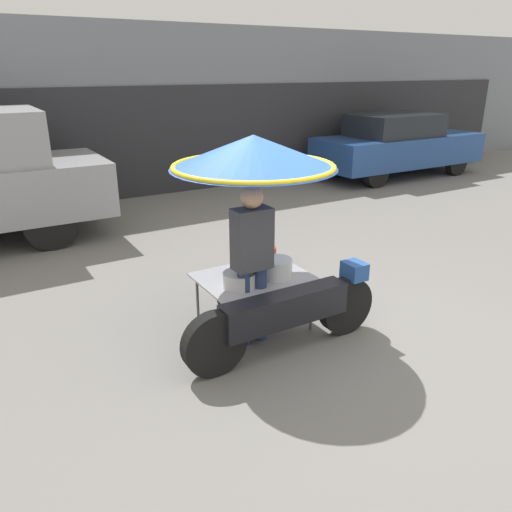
{
  "coord_description": "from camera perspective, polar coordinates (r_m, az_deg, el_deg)",
  "views": [
    {
      "loc": [
        -2.95,
        -3.61,
        2.68
      ],
      "look_at": [
        -0.47,
        0.56,
        0.84
      ],
      "focal_mm": 35.0,
      "sensor_mm": 36.0,
      "label": 1
    }
  ],
  "objects": [
    {
      "name": "potted_plant",
      "position": [
        16.44,
        22.7,
        11.51
      ],
      "size": [
        0.63,
        0.63,
        0.85
      ],
      "color": "#2D2D33",
      "rests_on": "ground"
    },
    {
      "name": "shopfront_building",
      "position": [
        12.01,
        -17.08,
        15.57
      ],
      "size": [
        28.0,
        2.06,
        3.57
      ],
      "color": "gray",
      "rests_on": "ground"
    },
    {
      "name": "ground_plane",
      "position": [
        5.37,
        7.49,
        -9.33
      ],
      "size": [
        36.0,
        36.0,
        0.0
      ],
      "primitive_type": "plane",
      "color": "slate"
    },
    {
      "name": "vendor_person",
      "position": [
        4.9,
        -0.45,
        -0.19
      ],
      "size": [
        0.38,
        0.22,
        1.65
      ],
      "color": "navy",
      "rests_on": "ground"
    },
    {
      "name": "vendor_motorcycle_cart",
      "position": [
        4.94,
        0.32,
        7.3
      ],
      "size": [
        2.17,
        1.66,
        2.07
      ],
      "color": "black",
      "rests_on": "ground"
    },
    {
      "name": "parked_car",
      "position": [
        13.65,
        15.85,
        12.14
      ],
      "size": [
        4.57,
        1.71,
        1.59
      ],
      "color": "black",
      "rests_on": "ground"
    }
  ]
}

